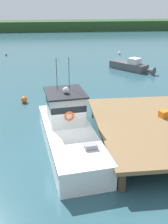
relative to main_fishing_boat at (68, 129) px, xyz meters
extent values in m
plane|color=#2D5660|center=(-0.13, -0.24, -1.01)|extent=(200.00, 200.00, 0.00)
cylinder|color=#4C3D2D|center=(2.07, -4.34, -0.51)|extent=(0.36, 0.36, 1.00)
cylinder|color=#4C3D2D|center=(2.07, 3.86, -0.51)|extent=(0.36, 0.36, 1.00)
cylinder|color=#4C3D2D|center=(7.27, 3.86, -0.51)|extent=(0.36, 0.36, 1.00)
cube|color=olive|center=(4.67, -0.24, 0.09)|extent=(6.00, 9.00, 0.20)
cube|color=white|center=(0.07, -0.56, -0.46)|extent=(3.53, 8.26, 1.10)
cone|color=white|center=(-0.57, 4.30, -0.46)|extent=(1.33, 1.93, 1.10)
cube|color=black|center=(0.07, -0.56, -0.01)|extent=(3.53, 8.10, 0.12)
cube|color=white|center=(0.07, -0.56, 0.15)|extent=(3.57, 8.26, 0.12)
cube|color=silver|center=(-0.08, 0.63, 0.99)|extent=(2.17, 2.43, 1.80)
cube|color=black|center=(-0.08, 0.63, 1.31)|extent=(2.20, 2.45, 0.36)
cube|color=#232328|center=(-0.08, 0.63, 1.94)|extent=(2.45, 2.76, 0.10)
sphere|color=white|center=(-0.05, 0.33, 2.17)|extent=(0.36, 0.36, 0.36)
cylinder|color=black|center=(-0.50, 1.08, 2.89)|extent=(0.03, 0.03, 1.80)
cylinder|color=black|center=(0.20, 1.17, 2.89)|extent=(0.03, 0.03, 1.80)
cube|color=#939399|center=(0.91, -2.67, 0.27)|extent=(0.65, 0.52, 0.36)
torus|color=orange|center=(0.05, -3.39, 0.15)|extent=(0.63, 0.63, 0.12)
torus|color=#EA5119|center=(0.07, -0.50, 0.99)|extent=(0.55, 0.17, 0.54)
cube|color=orange|center=(5.81, 0.60, 0.39)|extent=(0.72, 0.63, 0.40)
cube|color=#4C4C51|center=(8.15, 17.32, -0.59)|extent=(4.01, 4.55, 0.84)
cone|color=#4C4C51|center=(9.93, 15.04, -0.59)|extent=(1.37, 1.43, 0.84)
cube|color=silver|center=(8.64, 16.68, 0.15)|extent=(1.64, 1.64, 0.63)
sphere|color=#EA5B19|center=(-7.39, 27.83, -0.85)|extent=(0.32, 0.32, 0.32)
sphere|color=silver|center=(9.32, 26.83, -0.79)|extent=(0.43, 0.43, 0.43)
sphere|color=#EA5B19|center=(-3.09, 7.36, -0.75)|extent=(0.51, 0.51, 0.51)
cube|color=#284723|center=(-0.13, 61.76, 0.19)|extent=(120.00, 8.00, 2.40)
camera|label=1|loc=(-0.71, -14.08, 6.79)|focal=44.69mm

